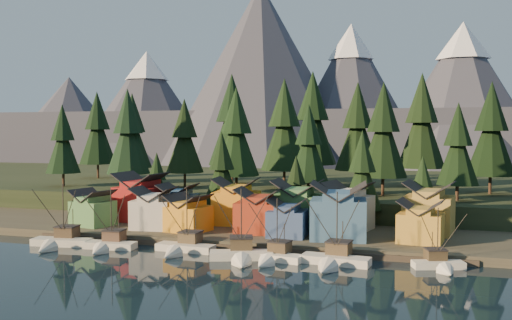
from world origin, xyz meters
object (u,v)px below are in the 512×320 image
(boat_0, at_px, (58,234))
(house_back_1, at_px, (178,203))
(boat_2, at_px, (182,239))
(boat_3, at_px, (241,245))
(boat_6, at_px, (440,256))
(house_back_0, at_px, (141,195))
(boat_4, at_px, (273,248))
(house_front_1, at_px, (154,207))
(house_front_0, at_px, (93,207))
(boat_5, at_px, (334,251))
(boat_1, at_px, (107,237))

(boat_0, bearing_deg, house_back_1, 52.16)
(boat_2, relative_size, boat_3, 0.95)
(boat_6, xyz_separation_m, house_back_0, (-61.71, 20.10, 4.90))
(boat_4, distance_m, house_front_1, 32.47)
(house_front_0, xyz_separation_m, house_back_1, (15.38, 8.16, 0.45))
(boat_2, distance_m, house_back_0, 28.61)
(boat_0, xyz_separation_m, house_back_0, (4.32, 22.95, 4.62))
(boat_5, bearing_deg, boat_4, -172.55)
(boat_5, distance_m, house_front_1, 41.24)
(boat_5, height_order, boat_6, boat_5)
(boat_3, xyz_separation_m, boat_4, (5.15, 0.63, -0.29))
(boat_3, bearing_deg, boat_5, -16.01)
(boat_6, bearing_deg, boat_3, 168.32)
(boat_4, xyz_separation_m, house_back_1, (-27.04, 22.26, 3.66))
(boat_5, bearing_deg, boat_2, -177.89)
(house_front_1, bearing_deg, boat_1, -103.75)
(boat_4, bearing_deg, boat_5, 10.37)
(boat_1, xyz_separation_m, house_back_0, (-5.59, 22.51, 4.64))
(boat_6, distance_m, house_back_0, 65.08)
(boat_2, height_order, house_back_0, house_back_0)
(boat_2, distance_m, boat_6, 42.51)
(boat_3, xyz_separation_m, boat_6, (30.77, 3.35, -0.41))
(house_back_0, height_order, house_back_1, house_back_0)
(boat_0, xyz_separation_m, boat_6, (66.02, 2.85, -0.28))
(house_front_1, bearing_deg, boat_5, -27.38)
(boat_1, relative_size, house_front_0, 1.34)
(boat_3, bearing_deg, boat_4, -12.28)
(boat_0, xyz_separation_m, house_front_1, (11.66, 14.78, 3.49))
(boat_0, xyz_separation_m, boat_3, (35.25, -0.50, 0.13))
(house_back_1, bearing_deg, house_front_0, -155.01)
(boat_3, height_order, house_back_0, house_back_0)
(house_back_0, bearing_deg, boat_1, -73.05)
(boat_5, xyz_separation_m, house_back_1, (-36.76, 22.05, 3.44))
(boat_1, relative_size, boat_2, 0.98)
(boat_2, relative_size, house_back_1, 1.46)
(boat_2, bearing_deg, house_back_0, 135.82)
(boat_1, distance_m, boat_4, 30.50)
(boat_6, bearing_deg, boat_0, 164.58)
(boat_1, bearing_deg, boat_3, -7.79)
(boat_3, height_order, boat_6, boat_3)
(boat_6, height_order, house_back_1, house_back_1)
(boat_5, height_order, house_back_0, house_back_0)
(boat_3, distance_m, house_front_1, 28.31)
(boat_2, bearing_deg, boat_1, -169.40)
(house_front_1, relative_size, house_back_0, 0.85)
(boat_2, height_order, boat_3, boat_3)
(boat_5, distance_m, house_back_1, 43.01)
(boat_5, relative_size, house_front_1, 1.44)
(boat_1, height_order, boat_2, boat_2)
(boat_2, height_order, boat_4, boat_2)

